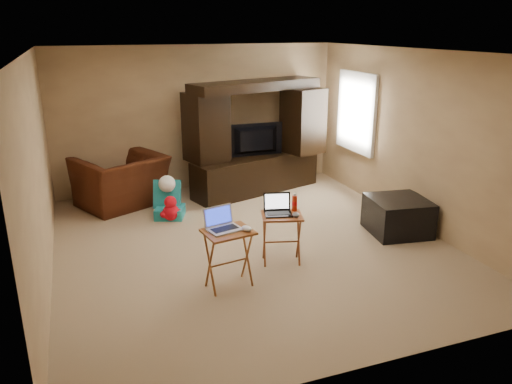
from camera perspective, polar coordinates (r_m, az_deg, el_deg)
name	(u,v)px	position (r m, az deg, el deg)	size (l,w,h in m)	color
floor	(251,244)	(6.75, -0.59, -5.95)	(5.50, 5.50, 0.00)	tan
ceiling	(250,52)	(6.16, -0.67, 15.76)	(5.50, 5.50, 0.00)	silver
wall_back	(198,118)	(8.92, -6.63, 8.38)	(5.00, 5.00, 0.00)	tan
wall_front	(369,234)	(3.99, 12.82, -4.72)	(5.00, 5.00, 0.00)	tan
wall_left	(37,173)	(6.01, -23.70, 2.04)	(5.50, 5.50, 0.00)	tan
wall_right	(415,139)	(7.53, 17.69, 5.78)	(5.50, 5.50, 0.00)	tan
window_pane	(357,112)	(8.75, 11.50, 8.93)	(1.20, 1.20, 0.00)	white
window_frame	(356,112)	(8.74, 11.39, 8.93)	(0.06, 1.14, 1.34)	white
entertainment_center	(256,138)	(8.62, 0.02, 6.22)	(2.36, 0.59, 1.93)	black
television	(257,141)	(8.59, 0.12, 5.90)	(0.98, 0.13, 0.56)	black
recliner	(121,181)	(8.33, -15.15, 1.20)	(1.27, 1.11, 0.82)	#4E2210
child_rocker	(169,200)	(7.69, -9.89, -0.89)	(0.42, 0.48, 0.56)	teal
plush_toy	(171,208)	(7.59, -9.72, -1.84)	(0.35, 0.29, 0.39)	red
push_toy	(270,177)	(9.01, 1.58, 1.68)	(0.52, 0.37, 0.39)	blue
ottoman	(398,216)	(7.31, 15.90, -2.63)	(0.77, 0.77, 0.50)	black
tray_table_left	(229,259)	(5.58, -3.14, -7.65)	(0.52, 0.42, 0.67)	brown
tray_table_right	(282,239)	(6.14, 2.94, -5.35)	(0.48, 0.39, 0.63)	#A44F27
laptop_left	(225,220)	(5.41, -3.62, -3.21)	(0.35, 0.29, 0.24)	#B5B5BA
laptop_right	(278,205)	(5.98, 2.58, -1.53)	(0.33, 0.27, 0.24)	black
mouse_left	(247,228)	(5.42, -1.06, -4.19)	(0.09, 0.14, 0.06)	silver
mouse_right	(296,215)	(5.96, 4.59, -2.61)	(0.08, 0.13, 0.05)	#424348
water_bottle	(295,203)	(6.13, 4.43, -1.29)	(0.06, 0.06, 0.19)	#B5230B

